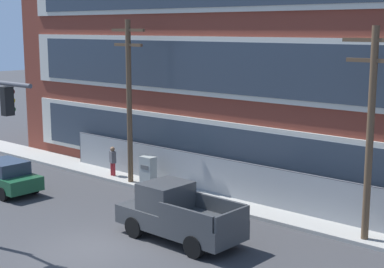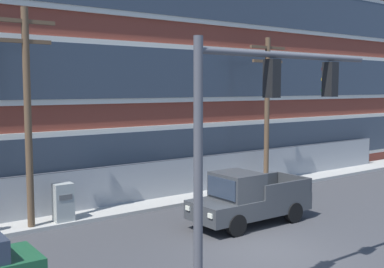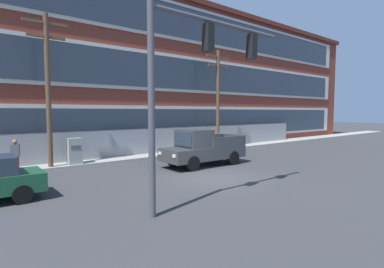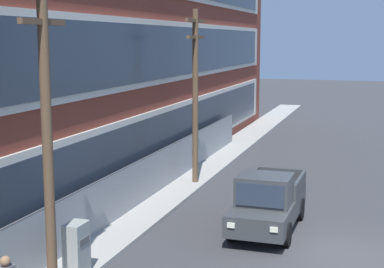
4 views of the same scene
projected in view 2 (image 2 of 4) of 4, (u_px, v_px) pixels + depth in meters
name	position (u px, v px, depth m)	size (l,w,h in m)	color
ground_plane	(268.00, 252.00, 15.46)	(160.00, 160.00, 0.00)	#38383A
sidewalk_building_side	(146.00, 204.00, 21.44)	(80.00, 2.01, 0.16)	#9E9B93
brick_mill_building	(185.00, 76.00, 29.04)	(46.44, 9.72, 11.92)	brown
chain_link_fence	(203.00, 175.00, 23.87)	(28.56, 0.06, 1.90)	gray
traffic_signal_mast	(254.00, 122.00, 10.99)	(5.74, 0.43, 6.33)	#4C4C51
pickup_truck_dark_grey	(248.00, 200.00, 18.53)	(5.06, 2.06, 2.08)	#383A3D
utility_pole_near_corner	(28.00, 110.00, 17.34)	(2.18, 0.26, 8.12)	brown
utility_pole_midblock	(267.00, 106.00, 24.81)	(2.40, 0.26, 7.81)	brown
electrical_cabinet	(63.00, 204.00, 18.44)	(0.74, 0.50, 1.62)	#939993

